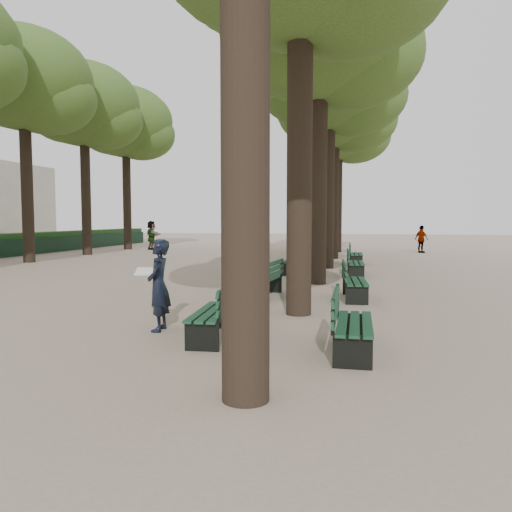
# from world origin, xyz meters

# --- Properties ---
(ground) EXTENTS (120.00, 120.00, 0.00)m
(ground) POSITION_xyz_m (0.00, 0.00, 0.00)
(ground) COLOR tan
(ground) RESTS_ON ground
(tree_central_2) EXTENTS (6.00, 6.00, 9.95)m
(tree_central_2) POSITION_xyz_m (1.50, 8.00, 7.65)
(tree_central_2) COLOR #33261C
(tree_central_2) RESTS_ON ground
(tree_central_3) EXTENTS (6.00, 6.00, 9.95)m
(tree_central_3) POSITION_xyz_m (1.50, 13.00, 7.65)
(tree_central_3) COLOR #33261C
(tree_central_3) RESTS_ON ground
(tree_central_4) EXTENTS (6.00, 6.00, 9.95)m
(tree_central_4) POSITION_xyz_m (1.50, 18.00, 7.65)
(tree_central_4) COLOR #33261C
(tree_central_4) RESTS_ON ground
(tree_central_5) EXTENTS (6.00, 6.00, 9.95)m
(tree_central_5) POSITION_xyz_m (1.50, 23.00, 7.65)
(tree_central_5) COLOR #33261C
(tree_central_5) RESTS_ON ground
(tree_far_3) EXTENTS (6.00, 6.00, 10.45)m
(tree_far_3) POSITION_xyz_m (-12.00, 13.00, 8.14)
(tree_far_3) COLOR #33261C
(tree_far_3) RESTS_ON ground
(tree_far_4) EXTENTS (6.00, 6.00, 10.45)m
(tree_far_4) POSITION_xyz_m (-12.00, 18.00, 8.14)
(tree_far_4) COLOR #33261C
(tree_far_4) RESTS_ON ground
(tree_far_5) EXTENTS (6.00, 6.00, 10.45)m
(tree_far_5) POSITION_xyz_m (-12.00, 23.00, 8.14)
(tree_far_5) COLOR #33261C
(tree_far_5) RESTS_ON ground
(bench_left_0) EXTENTS (0.68, 1.83, 0.92)m
(bench_left_0) POSITION_xyz_m (0.37, 0.61, 0.27)
(bench_left_0) COLOR black
(bench_left_0) RESTS_ON ground
(bench_left_1) EXTENTS (0.75, 1.85, 0.92)m
(bench_left_1) POSITION_xyz_m (0.37, 5.17, 0.27)
(bench_left_1) COLOR black
(bench_left_1) RESTS_ON ground
(bench_left_2) EXTENTS (0.71, 1.84, 0.92)m
(bench_left_2) POSITION_xyz_m (0.37, 10.72, 0.27)
(bench_left_2) COLOR black
(bench_left_2) RESTS_ON ground
(bench_left_3) EXTENTS (0.60, 1.81, 0.92)m
(bench_left_3) POSITION_xyz_m (0.37, 15.30, 0.27)
(bench_left_3) COLOR black
(bench_left_3) RESTS_ON ground
(bench_right_0) EXTENTS (0.57, 1.80, 0.92)m
(bench_right_0) POSITION_xyz_m (2.63, 0.16, 0.27)
(bench_right_0) COLOR black
(bench_right_0) RESTS_ON ground
(bench_right_1) EXTENTS (0.69, 1.84, 0.92)m
(bench_right_1) POSITION_xyz_m (2.63, 5.19, 0.27)
(bench_right_1) COLOR black
(bench_right_1) RESTS_ON ground
(bench_right_2) EXTENTS (0.64, 1.82, 0.92)m
(bench_right_2) POSITION_xyz_m (2.63, 10.41, 0.27)
(bench_right_2) COLOR black
(bench_right_2) RESTS_ON ground
(bench_right_3) EXTENTS (0.62, 1.82, 0.92)m
(bench_right_3) POSITION_xyz_m (2.63, 15.01, 0.27)
(bench_right_3) COLOR black
(bench_right_3) RESTS_ON ground
(man_with_map) EXTENTS (0.64, 0.69, 1.62)m
(man_with_map) POSITION_xyz_m (-0.74, 1.00, 0.81)
(man_with_map) COLOR black
(man_with_map) RESTS_ON ground
(pedestrian_d) EXTENTS (1.01, 0.67, 1.92)m
(pedestrian_d) POSITION_xyz_m (-5.73, 28.48, 0.96)
(pedestrian_d) COLOR #262628
(pedestrian_d) RESTS_ON ground
(pedestrian_a) EXTENTS (0.83, 0.97, 1.88)m
(pedestrian_a) POSITION_xyz_m (-1.28, 23.75, 0.94)
(pedestrian_a) COLOR #262628
(pedestrian_a) RESTS_ON ground
(pedestrian_e) EXTENTS (1.52, 1.45, 1.86)m
(pedestrian_e) POSITION_xyz_m (-10.27, 22.84, 0.93)
(pedestrian_e) COLOR #262628
(pedestrian_e) RESTS_ON ground
(pedestrian_b) EXTENTS (1.07, 0.60, 1.58)m
(pedestrian_b) POSITION_xyz_m (0.99, 24.17, 0.79)
(pedestrian_b) COLOR #262628
(pedestrian_b) RESTS_ON ground
(pedestrian_c) EXTENTS (0.85, 0.92, 1.60)m
(pedestrian_c) POSITION_xyz_m (6.35, 23.17, 0.80)
(pedestrian_c) COLOR #262628
(pedestrian_c) RESTS_ON ground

